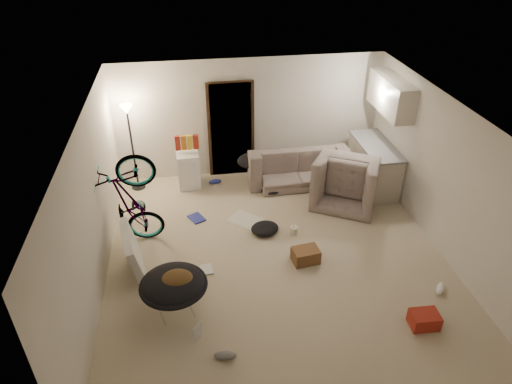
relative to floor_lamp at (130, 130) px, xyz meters
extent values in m
cube|color=#C0B194|center=(2.40, -2.65, -1.32)|extent=(5.50, 6.00, 0.02)
cube|color=white|center=(2.40, -2.65, 1.20)|extent=(5.50, 6.00, 0.02)
cube|color=silver|center=(2.40, 0.36, -0.06)|extent=(5.50, 0.02, 2.50)
cube|color=silver|center=(2.40, -5.66, -0.06)|extent=(5.50, 0.02, 2.50)
cube|color=silver|center=(-0.36, -2.65, -0.06)|extent=(0.02, 6.00, 2.50)
cube|color=silver|center=(5.16, -2.65, -0.06)|extent=(0.02, 6.00, 2.50)
cube|color=black|center=(2.00, 0.32, -0.29)|extent=(0.85, 0.10, 2.04)
cube|color=#341F12|center=(2.00, 0.29, -0.29)|extent=(0.97, 0.04, 2.10)
cylinder|color=black|center=(0.00, 0.00, -1.29)|extent=(0.28, 0.28, 0.03)
cylinder|color=black|center=(0.00, 0.00, -0.46)|extent=(0.04, 0.04, 1.70)
cone|color=#FFE0A5|center=(0.00, 0.00, 0.41)|extent=(0.24, 0.24, 0.18)
cube|color=beige|center=(4.83, -0.65, -0.87)|extent=(0.60, 1.50, 0.88)
cube|color=gray|center=(4.83, -0.65, -0.41)|extent=(0.64, 1.54, 0.04)
cube|color=beige|center=(4.96, -0.65, 0.64)|extent=(0.38, 1.40, 0.65)
imported|color=#394038|center=(3.29, -0.20, -1.01)|extent=(2.06, 0.82, 0.60)
imported|color=#394038|center=(4.15, -1.07, -0.92)|extent=(1.54, 1.48, 0.77)
imported|color=black|center=(0.10, -1.91, -0.83)|extent=(1.84, 0.81, 1.06)
imported|color=maroon|center=(0.96, -4.21, -1.30)|extent=(0.31, 0.31, 0.02)
cube|color=white|center=(1.06, -0.10, -0.93)|extent=(0.47, 0.47, 0.76)
cube|color=maroon|center=(0.89, -0.10, -0.31)|extent=(0.11, 0.08, 0.30)
cube|color=orange|center=(1.01, -0.10, -0.31)|extent=(0.10, 0.08, 0.30)
cube|color=yellow|center=(1.13, -0.10, -0.31)|extent=(0.11, 0.09, 0.30)
cube|color=maroon|center=(1.25, -0.10, -0.31)|extent=(0.11, 0.09, 0.30)
cylinder|color=silver|center=(0.74, -3.58, -1.09)|extent=(0.63, 0.63, 0.44)
ellipsoid|color=black|center=(0.74, -3.58, -0.81)|extent=(0.89, 0.89, 0.37)
torus|color=black|center=(0.74, -3.58, -0.81)|extent=(0.96, 0.96, 0.07)
ellipsoid|color=#52381C|center=(0.79, -3.61, -0.70)|extent=(0.50, 0.43, 0.22)
ellipsoid|color=black|center=(2.34, -0.20, -0.77)|extent=(0.63, 0.54, 0.28)
cube|color=silver|center=(0.10, -2.54, -0.97)|extent=(0.45, 1.05, 0.69)
cube|color=brown|center=(2.85, -2.82, -1.19)|extent=(0.46, 0.36, 0.24)
cube|color=maroon|center=(4.14, -4.41, -1.20)|extent=(0.40, 0.30, 0.22)
cylinder|color=beige|center=(2.83, -2.06, -1.24)|extent=(0.14, 0.14, 0.14)
cone|color=beige|center=(2.83, -2.06, -1.13)|extent=(0.08, 0.08, 0.06)
cube|color=beige|center=(2.04, -1.51, -1.30)|extent=(0.73, 0.72, 0.01)
cube|color=#283193|center=(1.14, -1.33, -1.29)|extent=(0.35, 0.39, 0.03)
cube|color=silver|center=(1.23, -2.79, -1.30)|extent=(0.21, 0.26, 0.02)
ellipsoid|color=#283193|center=(1.59, -0.10, -1.26)|extent=(0.28, 0.14, 0.10)
ellipsoid|color=slate|center=(1.35, -4.52, -1.25)|extent=(0.31, 0.16, 0.11)
ellipsoid|color=white|center=(4.70, -3.82, -1.25)|extent=(0.27, 0.30, 0.11)
ellipsoid|color=black|center=(2.33, -1.94, -1.23)|extent=(0.59, 0.54, 0.16)
ellipsoid|color=black|center=(2.72, -0.61, -1.23)|extent=(0.59, 0.55, 0.15)
camera|label=1|loc=(1.14, -8.40, 3.65)|focal=32.00mm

